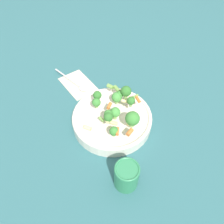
{
  "coord_description": "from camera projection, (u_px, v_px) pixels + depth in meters",
  "views": [
    {
      "loc": [
        -0.13,
        -0.46,
        0.63
      ],
      "look_at": [
        0.0,
        0.0,
        0.06
      ],
      "focal_mm": 35.0,
      "sensor_mm": 36.0,
      "label": 1
    }
  ],
  "objects": [
    {
      "name": "ground_plane",
      "position": [
        112.0,
        123.0,
        0.79
      ],
      "size": [
        3.0,
        3.0,
        0.0
      ],
      "primitive_type": "plane",
      "color": "#2D6066"
    },
    {
      "name": "bowl",
      "position": [
        112.0,
        119.0,
        0.77
      ],
      "size": [
        0.28,
        0.28,
        0.05
      ],
      "color": "silver",
      "rests_on": "ground_plane"
    },
    {
      "name": "pasta_salad",
      "position": [
        118.0,
        107.0,
        0.72
      ],
      "size": [
        0.21,
        0.23,
        0.08
      ],
      "color": "#8CB766",
      "rests_on": "bowl"
    },
    {
      "name": "cup",
      "position": [
        126.0,
        175.0,
        0.61
      ],
      "size": [
        0.07,
        0.07,
        0.09
      ],
      "color": "#2D7F51",
      "rests_on": "ground_plane"
    },
    {
      "name": "napkin",
      "position": [
        78.0,
        84.0,
        0.92
      ],
      "size": [
        0.16,
        0.19,
        0.01
      ],
      "color": "beige",
      "rests_on": "ground_plane"
    },
    {
      "name": "spoon",
      "position": [
        75.0,
        83.0,
        0.91
      ],
      "size": [
        0.12,
        0.18,
        0.01
      ],
      "rotation": [
        0.0,
        0.0,
        11.55
      ],
      "color": "silver",
      "rests_on": "napkin"
    }
  ]
}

